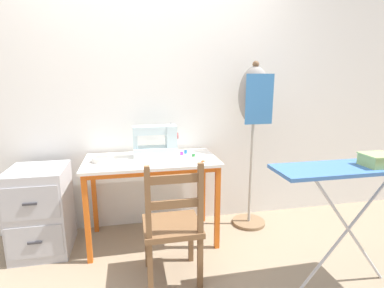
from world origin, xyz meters
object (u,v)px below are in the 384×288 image
(filing_cabinet, at_px, (41,210))
(dress_form, at_px, (254,108))
(scissors, at_px, (206,161))
(ironing_board, at_px, (355,174))
(thread_spool_far_edge, at_px, (194,155))
(fabric_bowl, at_px, (101,159))
(thread_spool_near_machine, at_px, (182,153))
(thread_spool_mid_table, at_px, (186,151))
(storage_box, at_px, (378,160))
(sewing_machine, at_px, (157,142))
(wooden_chair, at_px, (172,226))

(filing_cabinet, xyz_separation_m, dress_form, (1.87, 0.08, 0.80))
(scissors, xyz_separation_m, ironing_board, (0.82, -0.72, 0.06))
(dress_form, bearing_deg, thread_spool_far_edge, -170.67)
(fabric_bowl, bearing_deg, scissors, -10.20)
(thread_spool_near_machine, xyz_separation_m, thread_spool_far_edge, (0.09, -0.07, -0.01))
(thread_spool_near_machine, xyz_separation_m, dress_form, (0.68, 0.03, 0.38))
(thread_spool_mid_table, height_order, storage_box, storage_box)
(sewing_machine, distance_m, scissors, 0.47)
(thread_spool_mid_table, bearing_deg, filing_cabinet, -175.38)
(storage_box, bearing_deg, thread_spool_mid_table, 136.14)
(scissors, relative_size, filing_cabinet, 0.18)
(sewing_machine, xyz_separation_m, wooden_chair, (0.03, -0.67, -0.46))
(fabric_bowl, xyz_separation_m, dress_form, (1.36, 0.10, 0.38))
(thread_spool_mid_table, xyz_separation_m, filing_cabinet, (-1.23, -0.10, -0.41))
(sewing_machine, height_order, storage_box, sewing_machine)
(ironing_board, height_order, storage_box, storage_box)
(sewing_machine, relative_size, storage_box, 2.09)
(fabric_bowl, bearing_deg, wooden_chair, -48.74)
(thread_spool_near_machine, bearing_deg, sewing_machine, 173.18)
(thread_spool_mid_table, height_order, filing_cabinet, thread_spool_mid_table)
(filing_cabinet, distance_m, storage_box, 2.54)
(filing_cabinet, height_order, dress_form, dress_form)
(thread_spool_near_machine, bearing_deg, ironing_board, -43.84)
(scissors, xyz_separation_m, thread_spool_near_machine, (-0.17, 0.22, 0.02))
(filing_cabinet, xyz_separation_m, ironing_board, (2.17, -0.89, 0.46))
(thread_spool_far_edge, bearing_deg, sewing_machine, 163.31)
(filing_cabinet, bearing_deg, dress_form, 2.51)
(storage_box, bearing_deg, fabric_bowl, 153.16)
(thread_spool_far_edge, height_order, wooden_chair, wooden_chair)
(thread_spool_near_machine, relative_size, thread_spool_mid_table, 0.96)
(sewing_machine, distance_m, wooden_chair, 0.81)
(sewing_machine, xyz_separation_m, scissors, (0.38, -0.25, -0.12))
(thread_spool_mid_table, bearing_deg, thread_spool_far_edge, -66.04)
(wooden_chair, bearing_deg, thread_spool_far_edge, 64.65)
(thread_spool_mid_table, distance_m, filing_cabinet, 1.30)
(dress_form, relative_size, storage_box, 8.43)
(wooden_chair, bearing_deg, scissors, 50.79)
(thread_spool_far_edge, bearing_deg, storage_box, -41.89)
(scissors, height_order, thread_spool_far_edge, thread_spool_far_edge)
(thread_spool_mid_table, bearing_deg, dress_form, -1.59)
(wooden_chair, xyz_separation_m, storage_box, (1.29, -0.33, 0.50))
(sewing_machine, bearing_deg, scissors, -33.21)
(scissors, xyz_separation_m, thread_spool_far_edge, (-0.07, 0.15, 0.01))
(thread_spool_near_machine, xyz_separation_m, thread_spool_mid_table, (0.04, 0.05, 0.00))
(fabric_bowl, xyz_separation_m, thread_spool_mid_table, (0.73, 0.12, -0.00))
(sewing_machine, relative_size, scissors, 2.96)
(storage_box, bearing_deg, thread_spool_near_machine, 138.64)
(thread_spool_mid_table, relative_size, storage_box, 0.23)
(filing_cabinet, relative_size, storage_box, 3.85)
(thread_spool_far_edge, bearing_deg, scissors, -65.32)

